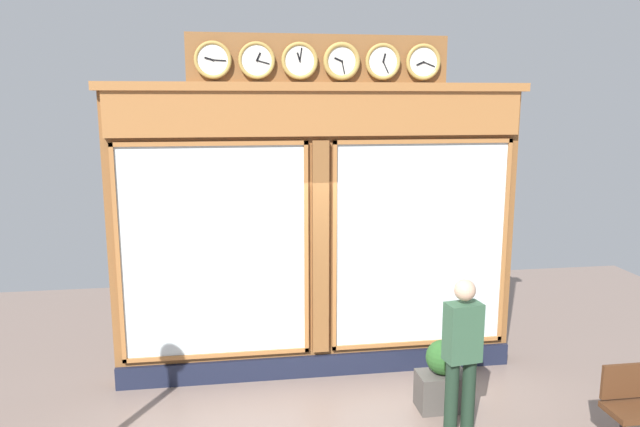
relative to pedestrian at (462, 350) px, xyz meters
The scene contains 4 objects.
shop_facade 2.31m from the pedestrian, 53.37° to the right, with size 5.14×0.42×4.23m.
pedestrian is the anchor object (origin of this frame).
planter_box 0.89m from the pedestrian, 90.02° to the right, with size 0.56×0.36×0.42m, color #4C4742.
planter_shrub 0.61m from the pedestrian, 90.02° to the right, with size 0.39×0.39×0.39m, color #285623.
Camera 1 is at (1.06, 7.07, 3.47)m, focal length 33.55 mm.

